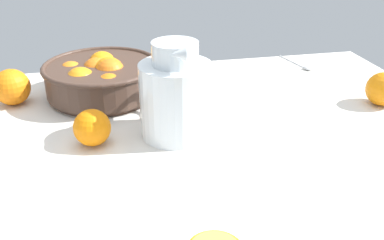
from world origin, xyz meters
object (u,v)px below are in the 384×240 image
Objects in this scene: juice_pitcher at (176,101)px; loose_orange_1 at (92,129)px; spoon at (300,65)px; fruit_bowl at (101,77)px; loose_orange_4 at (383,89)px; loose_orange_2 at (12,87)px.

loose_orange_1 is at bearing -174.60° from juice_pitcher.
juice_pitcher is 1.34× the size of spoon.
fruit_bowl reaches higher than loose_orange_4.
spoon is (44.05, 34.11, -7.12)cm from juice_pitcher.
loose_orange_2 is at bearing -179.04° from fruit_bowl.
loose_orange_2 is (-36.23, 22.96, -3.17)cm from juice_pitcher.
fruit_bowl is at bearing 0.96° from loose_orange_2.
loose_orange_2 is at bearing 147.64° from juice_pitcher.
fruit_bowl is 68.87cm from loose_orange_4.
spoon is at bearing 30.23° from loose_orange_1.
loose_orange_4 is at bearing 4.73° from juice_pitcher.
juice_pitcher is 2.76× the size of loose_orange_1.
fruit_bowl is 27.78cm from juice_pitcher.
spoon is at bearing 7.91° from loose_orange_2.
loose_orange_4 is at bearing 4.90° from loose_orange_1.
juice_pitcher is (14.91, -23.32, 2.46)cm from fruit_bowl.
loose_orange_2 is (-21.33, -0.36, -0.71)cm from fruit_bowl.
loose_orange_2 is at bearing 127.63° from loose_orange_1.
loose_orange_1 is 0.48× the size of spoon.
loose_orange_1 reaches higher than spoon.
spoon is (-7.21, 29.86, -3.63)cm from loose_orange_4.
fruit_bowl is at bearing 122.60° from juice_pitcher.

